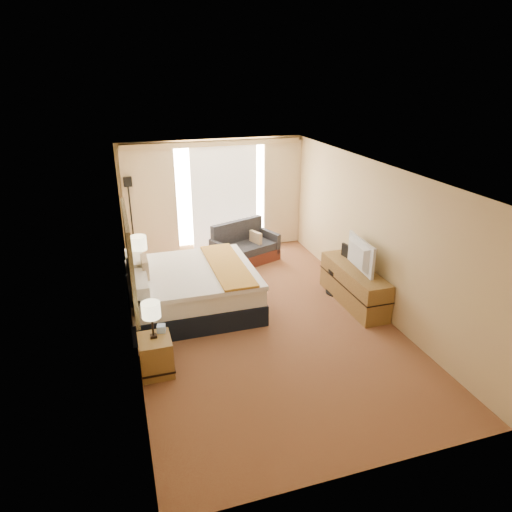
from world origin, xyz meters
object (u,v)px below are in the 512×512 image
object	(u,v)px
nightstand_right	(142,282)
media_dresser	(354,285)
loveseat	(244,249)
lamp_right	(138,244)
desk_chair	(341,272)
nightstand_left	(156,355)
lamp_left	(151,311)
television	(356,255)
floor_lamp	(130,203)
bed	(191,289)

from	to	relation	value
nightstand_right	media_dresser	bearing A→B (deg)	-21.40
loveseat	lamp_right	world-z (taller)	lamp_right
media_dresser	desk_chair	world-z (taller)	desk_chair
nightstand_left	media_dresser	bearing A→B (deg)	15.84
nightstand_left	lamp_left	world-z (taller)	lamp_left
desk_chair	television	distance (m)	0.76
lamp_left	television	size ratio (longest dim) A/B	0.55
floor_lamp	desk_chair	distance (m)	4.75
lamp_right	television	size ratio (longest dim) A/B	0.64
lamp_right	television	distance (m)	3.96
nightstand_left	television	world-z (taller)	television
lamp_right	media_dresser	bearing A→B (deg)	-22.08
nightstand_right	floor_lamp	bearing A→B (deg)	90.68
bed	lamp_left	size ratio (longest dim) A/B	4.08
nightstand_right	floor_lamp	world-z (taller)	floor_lamp
media_dresser	bed	world-z (taller)	bed
loveseat	desk_chair	bearing A→B (deg)	-77.65
floor_lamp	desk_chair	bearing A→B (deg)	-37.64
desk_chair	lamp_right	bearing A→B (deg)	158.32
loveseat	television	bearing A→B (deg)	-83.59
television	lamp_left	bearing A→B (deg)	109.33
nightstand_left	media_dresser	world-z (taller)	media_dresser
lamp_right	floor_lamp	bearing A→B (deg)	90.92
nightstand_right	television	xyz separation A→B (m)	(3.65, -1.50, 0.71)
floor_lamp	lamp_right	xyz separation A→B (m)	(0.03, -1.80, -0.31)
media_dresser	lamp_right	world-z (taller)	lamp_right
media_dresser	lamp_right	bearing A→B (deg)	157.92
lamp_left	loveseat	bearing A→B (deg)	56.40
media_dresser	loveseat	world-z (taller)	loveseat
media_dresser	television	size ratio (longest dim) A/B	1.82
nightstand_right	desk_chair	size ratio (longest dim) A/B	0.58
nightstand_left	desk_chair	xyz separation A→B (m)	(3.67, 1.50, 0.15)
loveseat	lamp_right	size ratio (longest dim) A/B	2.52
lamp_left	lamp_right	bearing A→B (deg)	89.74
nightstand_left	nightstand_right	world-z (taller)	same
media_dresser	floor_lamp	xyz separation A→B (m)	(-3.72, 3.30, 1.00)
media_dresser	bed	size ratio (longest dim) A/B	0.81
nightstand_right	lamp_left	bearing A→B (deg)	-90.10
floor_lamp	television	bearing A→B (deg)	-42.41
floor_lamp	desk_chair	world-z (taller)	floor_lamp
lamp_right	television	bearing A→B (deg)	-23.08
loveseat	lamp_right	distance (m)	2.63
nightstand_left	nightstand_right	xyz separation A→B (m)	(0.00, 2.50, 0.00)
media_dresser	nightstand_right	bearing A→B (deg)	158.60
loveseat	television	xyz separation A→B (m)	(1.33, -2.55, 0.69)
nightstand_right	bed	size ratio (longest dim) A/B	0.25
lamp_left	television	bearing A→B (deg)	14.63
loveseat	lamp_left	world-z (taller)	lamp_left
lamp_left	lamp_right	distance (m)	2.51
media_dresser	lamp_left	distance (m)	3.89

